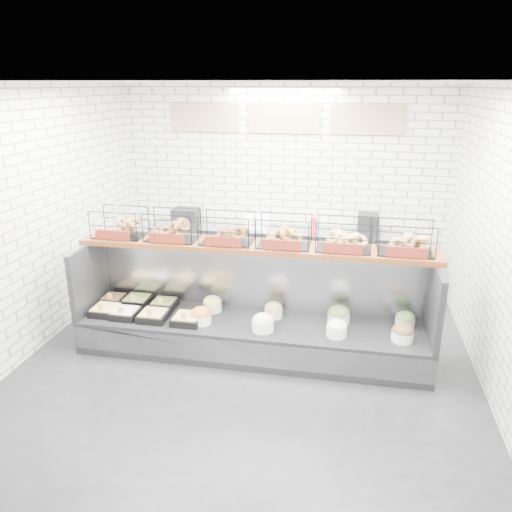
# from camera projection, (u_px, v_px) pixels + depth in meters

# --- Properties ---
(ground) EXTENTS (5.50, 5.50, 0.00)m
(ground) POSITION_uv_depth(u_px,v_px,m) (246.00, 364.00, 5.60)
(ground) COLOR black
(ground) RESTS_ON ground
(room_shell) EXTENTS (5.02, 5.51, 3.01)m
(room_shell) POSITION_uv_depth(u_px,v_px,m) (257.00, 173.00, 5.49)
(room_shell) COLOR silver
(room_shell) RESTS_ON ground
(display_case) EXTENTS (4.00, 0.90, 1.20)m
(display_case) POSITION_uv_depth(u_px,v_px,m) (251.00, 324.00, 5.82)
(display_case) COLOR black
(display_case) RESTS_ON ground
(bagel_shelf) EXTENTS (4.10, 0.50, 0.40)m
(bagel_shelf) POSITION_uv_depth(u_px,v_px,m) (255.00, 234.00, 5.63)
(bagel_shelf) COLOR #4D2310
(bagel_shelf) RESTS_ON display_case
(prep_counter) EXTENTS (4.00, 0.60, 1.20)m
(prep_counter) POSITION_uv_depth(u_px,v_px,m) (278.00, 256.00, 7.71)
(prep_counter) COLOR #93969B
(prep_counter) RESTS_ON ground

